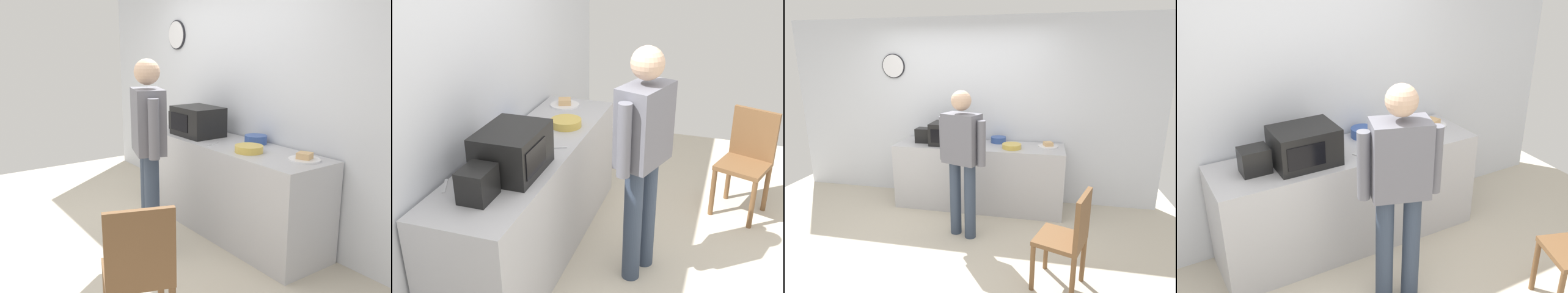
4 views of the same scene
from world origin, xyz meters
TOP-DOWN VIEW (x-y plane):
  - back_wall at (-0.00, 1.60)m, footprint 5.40×0.13m
  - kitchen_counter at (0.27, 1.22)m, footprint 2.29×0.62m
  - microwave at (-0.13, 1.18)m, footprint 0.50×0.39m
  - sandwich_plate at (1.19, 1.31)m, footprint 0.26×0.26m
  - salad_bowl at (0.73, 1.12)m, footprint 0.25×0.25m
  - cereal_bowl at (0.51, 1.40)m, footprint 0.21×0.21m
  - toaster at (-0.52, 1.22)m, footprint 0.22×0.18m
  - fork_utensil at (-0.45, 1.50)m, footprint 0.16×0.09m
  - spoon_utensil at (0.30, 1.05)m, footprint 0.08×0.16m
  - person_standing at (0.25, 0.39)m, footprint 0.56×0.36m
  - wooden_chair at (1.39, -0.32)m, footprint 0.51×0.51m

SIDE VIEW (x-z plane):
  - kitchen_counter at x=0.27m, z-range 0.00..0.90m
  - wooden_chair at x=1.39m, z-range 0.05..0.99m
  - fork_utensil at x=-0.45m, z-range 0.90..0.90m
  - spoon_utensil at x=0.30m, z-range 0.90..0.90m
  - sandwich_plate at x=1.19m, z-range 0.88..0.95m
  - salad_bowl at x=0.73m, z-range 0.90..0.96m
  - cereal_bowl at x=0.51m, z-range 0.90..0.98m
  - toaster at x=-0.52m, z-range 0.90..1.10m
  - person_standing at x=0.25m, z-range 0.15..1.86m
  - microwave at x=-0.13m, z-range 0.90..1.20m
  - back_wall at x=0.00m, z-range 0.00..2.60m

